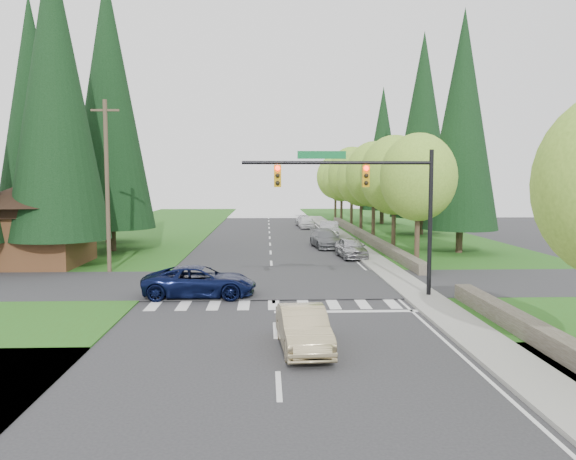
{
  "coord_description": "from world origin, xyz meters",
  "views": [
    {
      "loc": [
        -0.31,
        -20.86,
        5.4
      ],
      "look_at": [
        0.83,
        8.52,
        2.8
      ],
      "focal_mm": 35.0,
      "sensor_mm": 36.0,
      "label": 1
    }
  ],
  "objects": [
    {
      "name": "conifer_w_c",
      "position": [
        -12.0,
        22.0,
        11.29
      ],
      "size": [
        6.46,
        6.46,
        20.8
      ],
      "color": "#38281C",
      "rests_on": "ground"
    },
    {
      "name": "stone_wall_south",
      "position": [
        8.6,
        -3.0,
        0.35
      ],
      "size": [
        0.7,
        14.0,
        0.7
      ],
      "primitive_type": "cube",
      "color": "#4C4438",
      "rests_on": "ground"
    },
    {
      "name": "grass_west",
      "position": [
        -13.0,
        20.0,
        0.03
      ],
      "size": [
        14.0,
        110.0,
        0.06
      ],
      "primitive_type": "cube",
      "color": "#2A5717",
      "rests_on": "ground"
    },
    {
      "name": "decid_tree_6",
      "position": [
        9.2,
        56.0,
        5.86
      ],
      "size": [
        5.2,
        5.2,
        8.86
      ],
      "color": "#38281C",
      "rests_on": "ground"
    },
    {
      "name": "sedan_champagne",
      "position": [
        0.86,
        -3.32,
        0.68
      ],
      "size": [
        1.73,
        4.23,
        1.36
      ],
      "primitive_type": "imported",
      "rotation": [
        0.0,
        0.0,
        0.07
      ],
      "color": "#C7B485",
      "rests_on": "ground"
    },
    {
      "name": "conifer_e_b",
      "position": [
        15.0,
        34.0,
        10.79
      ],
      "size": [
        6.12,
        6.12,
        19.8
      ],
      "color": "#38281C",
      "rests_on": "ground"
    },
    {
      "name": "brown_building",
      "position": [
        -15.0,
        15.0,
        3.14
      ],
      "size": [
        8.4,
        8.4,
        5.4
      ],
      "color": "#4C2D19",
      "rests_on": "ground"
    },
    {
      "name": "conifer_e_c",
      "position": [
        14.0,
        48.0,
        9.29
      ],
      "size": [
        5.1,
        5.1,
        16.8
      ],
      "color": "#38281C",
      "rests_on": "ground"
    },
    {
      "name": "decid_tree_5",
      "position": [
        9.1,
        49.0,
        5.53
      ],
      "size": [
        4.8,
        4.8,
        8.3
      ],
      "color": "#38281C",
      "rests_on": "ground"
    },
    {
      "name": "suv_navy",
      "position": [
        -3.41,
        5.0,
        0.72
      ],
      "size": [
        5.22,
        2.41,
        1.45
      ],
      "primitive_type": "imported",
      "rotation": [
        0.0,
        0.0,
        1.57
      ],
      "color": "#0A1135",
      "rests_on": "ground"
    },
    {
      "name": "parked_car_e",
      "position": [
        4.2,
        44.85,
        0.64
      ],
      "size": [
        2.27,
        4.56,
        1.27
      ],
      "primitive_type": "imported",
      "rotation": [
        0.0,
        0.0,
        0.11
      ],
      "color": "#BBBBC0",
      "rests_on": "ground"
    },
    {
      "name": "sidewalk_east",
      "position": [
        6.9,
        22.0,
        0.07
      ],
      "size": [
        1.8,
        80.0,
        0.13
      ],
      "primitive_type": "cube",
      "color": "gray",
      "rests_on": "ground"
    },
    {
      "name": "cross_street",
      "position": [
        0.0,
        8.0,
        0.0
      ],
      "size": [
        120.0,
        8.0,
        0.1
      ],
      "primitive_type": "cube",
      "color": "#28282B",
      "rests_on": "ground"
    },
    {
      "name": "conifer_w_a",
      "position": [
        -13.0,
        14.0,
        10.79
      ],
      "size": [
        6.12,
        6.12,
        19.8
      ],
      "color": "#38281C",
      "rests_on": "ground"
    },
    {
      "name": "decid_tree_4",
      "position": [
        9.3,
        42.0,
        6.06
      ],
      "size": [
        5.4,
        5.4,
        9.18
      ],
      "color": "#38281C",
      "rests_on": "ground"
    },
    {
      "name": "ground",
      "position": [
        0.0,
        0.0,
        0.0
      ],
      "size": [
        120.0,
        120.0,
        0.0
      ],
      "primitive_type": "plane",
      "color": "#28282B",
      "rests_on": "ground"
    },
    {
      "name": "grass_east",
      "position": [
        13.0,
        20.0,
        0.03
      ],
      "size": [
        14.0,
        110.0,
        0.06
      ],
      "primitive_type": "cube",
      "color": "#2A5717",
      "rests_on": "ground"
    },
    {
      "name": "conifer_w_b",
      "position": [
        -16.0,
        18.0,
        9.79
      ],
      "size": [
        5.44,
        5.44,
        17.8
      ],
      "color": "#38281C",
      "rests_on": "ground"
    },
    {
      "name": "stone_wall_north",
      "position": [
        8.6,
        30.0,
        0.35
      ],
      "size": [
        0.7,
        40.0,
        0.7
      ],
      "primitive_type": "cube",
      "color": "#4C4438",
      "rests_on": "ground"
    },
    {
      "name": "decid_tree_2",
      "position": [
        9.1,
        28.0,
        5.93
      ],
      "size": [
        5.0,
        5.0,
        8.82
      ],
      "color": "#38281C",
      "rests_on": "ground"
    },
    {
      "name": "curb_east",
      "position": [
        6.05,
        22.0,
        0.07
      ],
      "size": [
        0.2,
        80.0,
        0.13
      ],
      "primitive_type": "cube",
      "color": "gray",
      "rests_on": "ground"
    },
    {
      "name": "parked_car_c",
      "position": [
        5.6,
        31.56,
        0.79
      ],
      "size": [
        2.02,
        4.91,
        1.58
      ],
      "primitive_type": "imported",
      "rotation": [
        0.0,
        0.0,
        -0.07
      ],
      "color": "#A7A7AB",
      "rests_on": "ground"
    },
    {
      "name": "conifer_w_e",
      "position": [
        -14.0,
        28.0,
        10.29
      ],
      "size": [
        5.78,
        5.78,
        18.8
      ],
      "color": "#38281C",
      "rests_on": "ground"
    },
    {
      "name": "parked_car_d",
      "position": [
        4.2,
        42.23,
        0.7
      ],
      "size": [
        1.69,
        4.11,
        1.39
      ],
      "primitive_type": "imported",
      "rotation": [
        0.0,
        0.0,
        0.01
      ],
      "color": "silver",
      "rests_on": "ground"
    },
    {
      "name": "decid_tree_0",
      "position": [
        9.2,
        14.0,
        5.6
      ],
      "size": [
        4.8,
        4.8,
        8.37
      ],
      "color": "#38281C",
      "rests_on": "ground"
    },
    {
      "name": "utility_pole",
      "position": [
        -9.5,
        12.0,
        5.14
      ],
      "size": [
        1.6,
        0.24,
        10.0
      ],
      "color": "#473828",
      "rests_on": "ground"
    },
    {
      "name": "decid_tree_1",
      "position": [
        9.3,
        21.0,
        5.8
      ],
      "size": [
        5.2,
        5.2,
        8.8
      ],
      "color": "#38281C",
      "rests_on": "ground"
    },
    {
      "name": "conifer_e_a",
      "position": [
        14.0,
        20.0,
        9.79
      ],
      "size": [
        5.44,
        5.44,
        17.8
      ],
      "color": "#38281C",
      "rests_on": "ground"
    },
    {
      "name": "parked_car_b",
      "position": [
        4.46,
        23.7,
        0.71
      ],
      "size": [
        2.48,
        5.06,
        1.42
      ],
      "primitive_type": "imported",
      "rotation": [
        0.0,
        0.0,
        0.1
      ],
      "color": "slate",
      "rests_on": "ground"
    },
    {
      "name": "decid_tree_3",
      "position": [
        9.2,
        35.0,
        5.66
      ],
      "size": [
        5.0,
        5.0,
        8.55
      ],
      "color": "#38281C",
      "rests_on": "ground"
    },
    {
      "name": "traffic_signal",
      "position": [
        4.37,
        4.5,
        4.98
      ],
      "size": [
        8.7,
        0.37,
        6.8
      ],
      "color": "black",
      "rests_on": "ground"
    },
    {
      "name": "parked_car_a",
      "position": [
        5.6,
        17.78,
        0.73
      ],
      "size": [
        2.04,
        4.38,
        1.45
      ],
      "primitive_type": "imported",
      "rotation": [
        0.0,
        0.0,
        0.08
      ],
      "color": "#A2A2A7",
      "rests_on": "ground"
    }
  ]
}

